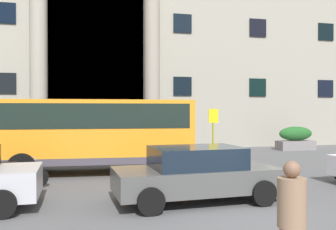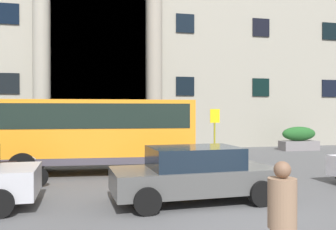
{
  "view_description": "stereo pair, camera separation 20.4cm",
  "coord_description": "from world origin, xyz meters",
  "px_view_note": "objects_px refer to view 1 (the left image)",
  "views": [
    {
      "loc": [
        -3.49,
        -7.96,
        2.28
      ],
      "look_at": [
        -0.59,
        4.01,
        2.13
      ],
      "focal_mm": 38.8,
      "sensor_mm": 36.0,
      "label": 1
    },
    {
      "loc": [
        -3.29,
        -8.0,
        2.28
      ],
      "look_at": [
        -0.59,
        4.01,
        2.13
      ],
      "focal_mm": 38.8,
      "sensor_mm": 36.0,
      "label": 2
    }
  ],
  "objects_px": {
    "hedge_planter_far_east": "(148,140)",
    "motorcycle_near_kerb": "(12,174)",
    "hedge_planter_entrance_right": "(296,139)",
    "orange_minibus": "(98,129)",
    "bus_stop_sign": "(213,129)",
    "pedestrian_man_crossing": "(292,225)",
    "hedge_planter_entrance_left": "(79,140)",
    "parked_sedan_second": "(196,173)"
  },
  "relations": [
    {
      "from": "pedestrian_man_crossing",
      "to": "motorcycle_near_kerb",
      "type": "bearing_deg",
      "value": 124.46
    },
    {
      "from": "orange_minibus",
      "to": "pedestrian_man_crossing",
      "type": "relative_size",
      "value": 4.24
    },
    {
      "from": "bus_stop_sign",
      "to": "hedge_planter_entrance_right",
      "type": "relative_size",
      "value": 1.09
    },
    {
      "from": "hedge_planter_entrance_right",
      "to": "bus_stop_sign",
      "type": "bearing_deg",
      "value": -150.55
    },
    {
      "from": "bus_stop_sign",
      "to": "motorcycle_near_kerb",
      "type": "bearing_deg",
      "value": -152.75
    },
    {
      "from": "motorcycle_near_kerb",
      "to": "pedestrian_man_crossing",
      "type": "height_order",
      "value": "pedestrian_man_crossing"
    },
    {
      "from": "bus_stop_sign",
      "to": "pedestrian_man_crossing",
      "type": "bearing_deg",
      "value": -105.77
    },
    {
      "from": "hedge_planter_entrance_right",
      "to": "parked_sedan_second",
      "type": "bearing_deg",
      "value": -132.94
    },
    {
      "from": "hedge_planter_entrance_left",
      "to": "pedestrian_man_crossing",
      "type": "distance_m",
      "value": 14.32
    },
    {
      "from": "orange_minibus",
      "to": "hedge_planter_entrance_right",
      "type": "xyz_separation_m",
      "value": [
        11.53,
        5.22,
        -0.94
      ]
    },
    {
      "from": "orange_minibus",
      "to": "pedestrian_man_crossing",
      "type": "distance_m",
      "value": 9.63
    },
    {
      "from": "bus_stop_sign",
      "to": "pedestrian_man_crossing",
      "type": "height_order",
      "value": "bus_stop_sign"
    },
    {
      "from": "hedge_planter_entrance_right",
      "to": "pedestrian_man_crossing",
      "type": "bearing_deg",
      "value": -123.18
    },
    {
      "from": "bus_stop_sign",
      "to": "pedestrian_man_crossing",
      "type": "relative_size",
      "value": 1.43
    },
    {
      "from": "parked_sedan_second",
      "to": "hedge_planter_far_east",
      "type": "bearing_deg",
      "value": 84.04
    },
    {
      "from": "bus_stop_sign",
      "to": "pedestrian_man_crossing",
      "type": "xyz_separation_m",
      "value": [
        -3.1,
        -10.96,
        -0.64
      ]
    },
    {
      "from": "bus_stop_sign",
      "to": "orange_minibus",
      "type": "bearing_deg",
      "value": -162.76
    },
    {
      "from": "orange_minibus",
      "to": "motorcycle_near_kerb",
      "type": "xyz_separation_m",
      "value": [
        -2.51,
        -2.33,
        -1.14
      ]
    },
    {
      "from": "motorcycle_near_kerb",
      "to": "hedge_planter_entrance_right",
      "type": "bearing_deg",
      "value": 12.74
    },
    {
      "from": "hedge_planter_entrance_left",
      "to": "pedestrian_man_crossing",
      "type": "height_order",
      "value": "hedge_planter_entrance_left"
    },
    {
      "from": "motorcycle_near_kerb",
      "to": "pedestrian_man_crossing",
      "type": "distance_m",
      "value": 8.37
    },
    {
      "from": "bus_stop_sign",
      "to": "parked_sedan_second",
      "type": "relative_size",
      "value": 0.57
    },
    {
      "from": "parked_sedan_second",
      "to": "pedestrian_man_crossing",
      "type": "relative_size",
      "value": 2.53
    },
    {
      "from": "bus_stop_sign",
      "to": "hedge_planter_entrance_right",
      "type": "xyz_separation_m",
      "value": [
        6.46,
        3.65,
        -0.81
      ]
    },
    {
      "from": "pedestrian_man_crossing",
      "to": "orange_minibus",
      "type": "bearing_deg",
      "value": 103.87
    },
    {
      "from": "bus_stop_sign",
      "to": "hedge_planter_entrance_right",
      "type": "distance_m",
      "value": 7.46
    },
    {
      "from": "hedge_planter_entrance_left",
      "to": "motorcycle_near_kerb",
      "type": "bearing_deg",
      "value": -104.61
    },
    {
      "from": "hedge_planter_entrance_left",
      "to": "parked_sedan_second",
      "type": "xyz_separation_m",
      "value": [
        2.89,
        -9.49,
        -0.13
      ]
    },
    {
      "from": "parked_sedan_second",
      "to": "motorcycle_near_kerb",
      "type": "xyz_separation_m",
      "value": [
        -4.72,
        2.47,
        -0.25
      ]
    },
    {
      "from": "hedge_planter_entrance_left",
      "to": "bus_stop_sign",
      "type": "bearing_deg",
      "value": -28.37
    },
    {
      "from": "hedge_planter_far_east",
      "to": "hedge_planter_entrance_left",
      "type": "height_order",
      "value": "hedge_planter_entrance_left"
    },
    {
      "from": "motorcycle_near_kerb",
      "to": "orange_minibus",
      "type": "bearing_deg",
      "value": 27.34
    },
    {
      "from": "bus_stop_sign",
      "to": "motorcycle_near_kerb",
      "type": "distance_m",
      "value": 8.6
    },
    {
      "from": "hedge_planter_far_east",
      "to": "parked_sedan_second",
      "type": "bearing_deg",
      "value": -93.14
    },
    {
      "from": "bus_stop_sign",
      "to": "parked_sedan_second",
      "type": "height_order",
      "value": "bus_stop_sign"
    },
    {
      "from": "hedge_planter_entrance_left",
      "to": "pedestrian_man_crossing",
      "type": "xyz_separation_m",
      "value": [
        2.66,
        -14.07,
        -0.01
      ]
    },
    {
      "from": "hedge_planter_far_east",
      "to": "motorcycle_near_kerb",
      "type": "distance_m",
      "value": 8.84
    },
    {
      "from": "hedge_planter_far_east",
      "to": "pedestrian_man_crossing",
      "type": "height_order",
      "value": "pedestrian_man_crossing"
    },
    {
      "from": "hedge_planter_entrance_right",
      "to": "orange_minibus",
      "type": "bearing_deg",
      "value": -155.64
    },
    {
      "from": "motorcycle_near_kerb",
      "to": "pedestrian_man_crossing",
      "type": "bearing_deg",
      "value": -73.04
    },
    {
      "from": "orange_minibus",
      "to": "hedge_planter_entrance_right",
      "type": "height_order",
      "value": "orange_minibus"
    },
    {
      "from": "orange_minibus",
      "to": "parked_sedan_second",
      "type": "height_order",
      "value": "orange_minibus"
    }
  ]
}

